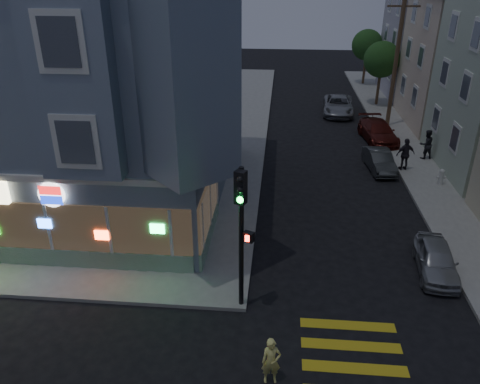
# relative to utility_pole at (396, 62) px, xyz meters

# --- Properties ---
(ground) EXTENTS (120.00, 120.00, 0.00)m
(ground) POSITION_rel_utility_pole_xyz_m (-12.00, -24.00, -4.80)
(ground) COLOR black
(ground) RESTS_ON ground
(sidewalk_nw) EXTENTS (33.00, 42.00, 0.15)m
(sidewalk_nw) POSITION_rel_utility_pole_xyz_m (-25.50, -1.00, -4.72)
(sidewalk_nw) COLOR gray
(sidewalk_nw) RESTS_ON ground
(corner_building) EXTENTS (14.60, 14.60, 11.40)m
(corner_building) POSITION_rel_utility_pole_xyz_m (-18.00, -13.02, 1.02)
(corner_building) COLOR slate
(corner_building) RESTS_ON sidewalk_nw
(row_house_d) EXTENTS (12.00, 8.60, 10.50)m
(row_house_d) POSITION_rel_utility_pole_xyz_m (7.50, 10.00, 0.60)
(row_house_d) COLOR #9995A4
(row_house_d) RESTS_ON sidewalk_ne
(utility_pole) EXTENTS (2.20, 0.30, 9.00)m
(utility_pole) POSITION_rel_utility_pole_xyz_m (0.00, 0.00, 0.00)
(utility_pole) COLOR #4C3826
(utility_pole) RESTS_ON sidewalk_ne
(street_tree_near) EXTENTS (3.00, 3.00, 5.30)m
(street_tree_near) POSITION_rel_utility_pole_xyz_m (0.20, 6.00, -0.86)
(street_tree_near) COLOR #4C3826
(street_tree_near) RESTS_ON sidewalk_ne
(street_tree_far) EXTENTS (3.00, 3.00, 5.30)m
(street_tree_far) POSITION_rel_utility_pole_xyz_m (0.20, 14.00, -0.86)
(street_tree_far) COLOR #4C3826
(street_tree_far) RESTS_ON sidewalk_ne
(running_child) EXTENTS (0.61, 0.45, 1.54)m
(running_child) POSITION_rel_utility_pole_xyz_m (-8.05, -24.94, -4.03)
(running_child) COLOR #F9F47F
(running_child) RESTS_ON ground
(pedestrian_a) EXTENTS (1.06, 0.93, 1.84)m
(pedestrian_a) POSITION_rel_utility_pole_xyz_m (1.00, -6.73, -3.73)
(pedestrian_a) COLOR black
(pedestrian_a) RESTS_ON sidewalk_ne
(pedestrian_b) EXTENTS (1.20, 0.73, 1.91)m
(pedestrian_b) POSITION_rel_utility_pole_xyz_m (-0.70, -8.68, -3.69)
(pedestrian_b) COLOR #28242C
(pedestrian_b) RESTS_ON sidewalk_ne
(parked_car_a) EXTENTS (1.75, 3.64, 1.20)m
(parked_car_a) POSITION_rel_utility_pole_xyz_m (-1.71, -18.92, -4.20)
(parked_car_a) COLOR #9FA2A6
(parked_car_a) RESTS_ON ground
(parked_car_b) EXTENTS (1.62, 3.72, 1.19)m
(parked_car_b) POSITION_rel_utility_pole_xyz_m (-2.10, -8.53, -4.20)
(parked_car_b) COLOR #35393A
(parked_car_b) RESTS_ON ground
(parked_car_c) EXTENTS (2.53, 4.95, 1.38)m
(parked_car_c) POSITION_rel_utility_pole_xyz_m (-1.30, -3.33, -4.11)
(parked_car_c) COLOR #551813
(parked_car_c) RESTS_ON ground
(parked_car_d) EXTENTS (2.70, 5.26, 1.42)m
(parked_car_d) POSITION_rel_utility_pole_xyz_m (-3.40, 3.17, -4.09)
(parked_car_d) COLOR gray
(parked_car_d) RESTS_ON ground
(traffic_signal) EXTENTS (0.67, 0.59, 5.28)m
(traffic_signal) POSITION_rel_utility_pole_xyz_m (-9.18, -21.83, -1.07)
(traffic_signal) COLOR black
(traffic_signal) RESTS_ON sidewalk_nw
(fire_hydrant) EXTENTS (0.51, 0.30, 0.89)m
(fire_hydrant) POSITION_rel_utility_pole_xyz_m (0.86, -10.61, -4.18)
(fire_hydrant) COLOR silver
(fire_hydrant) RESTS_ON sidewalk_ne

